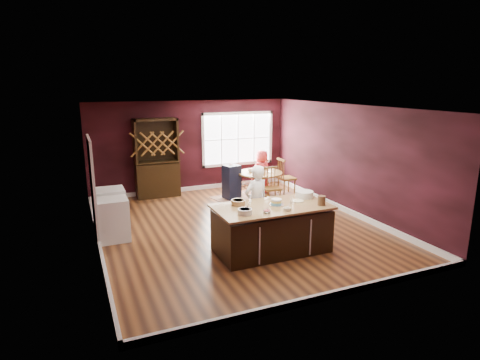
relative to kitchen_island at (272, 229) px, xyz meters
name	(u,v)px	position (x,y,z in m)	size (l,w,h in m)	color
room_shell	(236,169)	(-0.12, 1.51, 0.91)	(7.00, 7.00, 7.00)	brown
window	(238,139)	(1.38, 4.98, 1.06)	(2.36, 0.10, 1.66)	white
doorway	(93,190)	(-3.09, 2.11, 0.59)	(0.08, 1.26, 2.13)	white
kitchen_island	(272,229)	(0.00, 0.00, 0.00)	(2.21, 1.16, 0.92)	black
dining_table	(260,180)	(1.41, 3.42, 0.10)	(1.25, 1.25, 0.75)	brown
baker	(256,202)	(0.00, 0.72, 0.35)	(0.57, 0.38, 1.57)	white
layer_cake	(276,202)	(0.10, 0.01, 0.54)	(0.29, 0.29, 0.12)	white
bowl_blue	(245,212)	(-0.68, -0.26, 0.53)	(0.26, 0.26, 0.10)	silver
bowl_yellow	(238,202)	(-0.58, 0.29, 0.53)	(0.27, 0.27, 0.10)	#978049
bowl_pink	(267,212)	(-0.29, -0.35, 0.51)	(0.15, 0.15, 0.05)	silver
bowl_olive	(287,209)	(0.12, -0.37, 0.51)	(0.15, 0.15, 0.05)	beige
drinking_glass	(292,200)	(0.42, -0.02, 0.56)	(0.08, 0.08, 0.16)	silver
dinner_plate	(298,201)	(0.60, 0.06, 0.49)	(0.24, 0.24, 0.02)	#FCF0AA
white_tub	(304,194)	(0.88, 0.26, 0.54)	(0.37, 0.37, 0.13)	silver
stoneware_crock	(322,201)	(0.89, -0.34, 0.57)	(0.15, 0.15, 0.18)	brown
rug	(260,198)	(1.41, 3.42, -0.43)	(2.30, 1.78, 0.01)	brown
chair_east	(287,176)	(2.27, 3.43, 0.11)	(0.46, 0.44, 1.10)	brown
chair_south	(272,187)	(1.38, 2.64, 0.08)	(0.44, 0.42, 1.04)	brown
chair_north	(259,174)	(1.74, 4.18, 0.06)	(0.42, 0.40, 0.99)	brown
seated_woman	(262,172)	(1.69, 3.89, 0.21)	(0.63, 0.41, 1.29)	#ED3840
high_chair	(232,181)	(0.65, 3.68, 0.06)	(0.41, 0.41, 1.01)	black
toddler	(231,170)	(0.66, 3.77, 0.37)	(0.18, 0.14, 0.26)	#8CA5BF
table_plate	(269,172)	(1.66, 3.35, 0.32)	(0.20, 0.20, 0.01)	beige
table_cup	(250,170)	(1.16, 3.55, 0.36)	(0.12, 0.12, 0.09)	white
hutch	(157,158)	(-1.22, 4.73, 0.68)	(1.22, 0.51, 2.24)	black
washer	(113,219)	(-2.76, 1.79, 0.00)	(0.61, 0.59, 0.89)	white
dryer	(110,210)	(-2.76, 2.43, 0.03)	(0.65, 0.62, 0.94)	white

